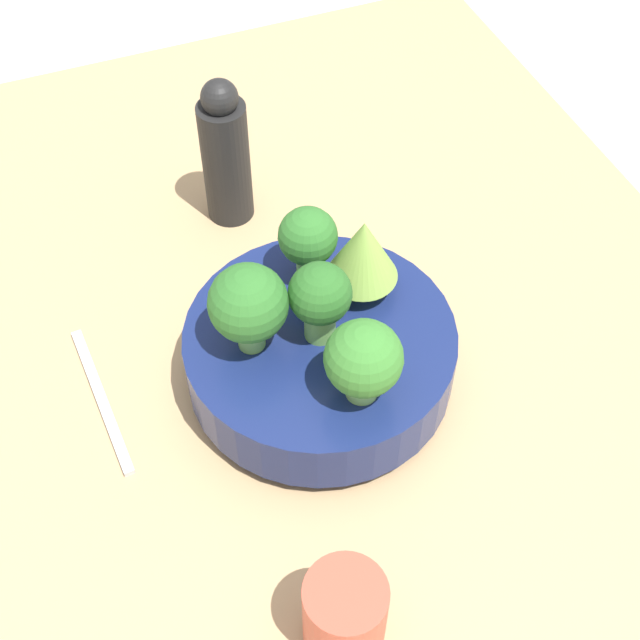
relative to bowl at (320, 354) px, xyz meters
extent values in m
plane|color=beige|center=(-0.03, 0.03, -0.08)|extent=(6.00, 6.00, 0.00)
cube|color=tan|center=(-0.03, 0.03, -0.06)|extent=(1.15, 0.83, 0.04)
cylinder|color=navy|center=(0.00, 0.00, -0.03)|extent=(0.11, 0.11, 0.01)
cylinder|color=navy|center=(0.00, 0.00, 0.00)|extent=(0.25, 0.25, 0.06)
cylinder|color=#6BA34C|center=(0.00, 0.00, 0.05)|extent=(0.03, 0.03, 0.04)
sphere|color=#286023|center=(0.00, 0.00, 0.09)|extent=(0.06, 0.06, 0.06)
cylinder|color=#6BA34C|center=(-0.04, 0.06, 0.04)|extent=(0.03, 0.03, 0.02)
cone|color=#84AD47|center=(-0.04, 0.06, 0.09)|extent=(0.07, 0.07, 0.07)
cylinder|color=#609347|center=(-0.07, 0.02, 0.05)|extent=(0.02, 0.02, 0.03)
sphere|color=#2D6B28|center=(-0.07, 0.02, 0.08)|extent=(0.06, 0.06, 0.06)
cylinder|color=#6BA34C|center=(-0.01, -0.06, 0.05)|extent=(0.02, 0.02, 0.03)
sphere|color=#2D6B28|center=(-0.01, -0.06, 0.09)|extent=(0.07, 0.07, 0.07)
cylinder|color=#7AB256|center=(0.07, 0.01, 0.04)|extent=(0.03, 0.03, 0.03)
sphere|color=#387A2D|center=(0.07, 0.01, 0.08)|extent=(0.07, 0.07, 0.07)
cylinder|color=#C64C38|center=(0.24, -0.08, 0.00)|extent=(0.06, 0.06, 0.09)
cylinder|color=black|center=(-0.26, -0.01, 0.03)|extent=(0.05, 0.05, 0.15)
sphere|color=black|center=(-0.26, -0.01, 0.12)|extent=(0.04, 0.04, 0.04)
cube|color=silver|center=(-0.05, -0.20, -0.04)|extent=(0.18, 0.02, 0.01)
camera|label=1|loc=(0.47, -0.19, 0.67)|focal=50.00mm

